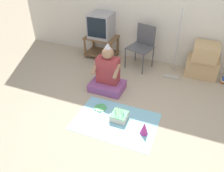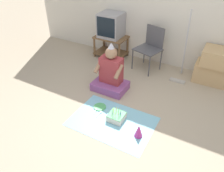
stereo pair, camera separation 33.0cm
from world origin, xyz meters
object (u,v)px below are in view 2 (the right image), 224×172
at_px(cardboard_box_stack, 213,66).
at_px(birthday_cake, 116,117).
at_px(folding_chair, 151,45).
at_px(person_seated, 111,75).
at_px(party_hat_blue, 139,131).
at_px(tv, 111,25).
at_px(paper_plate, 100,107).
at_px(dust_mop, 182,61).

height_order(cardboard_box_stack, birthday_cake, cardboard_box_stack).
bearing_deg(folding_chair, person_seated, -106.77).
xyz_separation_m(cardboard_box_stack, person_seated, (-1.48, -1.09, -0.03)).
distance_m(folding_chair, person_seated, 1.09).
height_order(birthday_cake, party_hat_blue, party_hat_blue).
height_order(tv, paper_plate, tv).
bearing_deg(birthday_cake, party_hat_blue, -19.23).
bearing_deg(tv, paper_plate, -66.52).
height_order(folding_chair, dust_mop, dust_mop).
xyz_separation_m(birthday_cake, paper_plate, (-0.36, 0.12, -0.04)).
height_order(birthday_cake, paper_plate, birthday_cake).
distance_m(dust_mop, paper_plate, 1.71).
bearing_deg(birthday_cake, person_seated, 125.08).
bearing_deg(tv, party_hat_blue, -52.25).
bearing_deg(tv, person_seated, -61.18).
bearing_deg(birthday_cake, dust_mop, 71.69).
bearing_deg(cardboard_box_stack, dust_mop, -157.42).
distance_m(cardboard_box_stack, person_seated, 1.84).
relative_size(folding_chair, birthday_cake, 3.67).
xyz_separation_m(person_seated, party_hat_blue, (0.87, -0.80, -0.18)).
distance_m(tv, folding_chair, 0.96).
bearing_deg(folding_chair, paper_plate, -97.51).
bearing_deg(birthday_cake, folding_chair, 95.14).
bearing_deg(dust_mop, tv, 171.35).
relative_size(dust_mop, birthday_cake, 5.73).
relative_size(cardboard_box_stack, paper_plate, 3.28).
bearing_deg(party_hat_blue, cardboard_box_stack, 72.25).
bearing_deg(dust_mop, party_hat_blue, -93.39).
height_order(tv, folding_chair, tv).
relative_size(folding_chair, dust_mop, 0.64).
bearing_deg(paper_plate, dust_mop, 58.60).
bearing_deg(dust_mop, paper_plate, -121.40).
xyz_separation_m(tv, birthday_cake, (1.08, -1.78, -0.65)).
height_order(tv, party_hat_blue, tv).
relative_size(person_seated, paper_plate, 4.39).
xyz_separation_m(folding_chair, dust_mop, (0.66, -0.15, -0.10)).
relative_size(person_seated, birthday_cake, 3.73).
distance_m(folding_chair, birthday_cake, 1.75).
relative_size(tv, person_seated, 0.58).
height_order(tv, birthday_cake, tv).
distance_m(dust_mop, birthday_cake, 1.66).
bearing_deg(paper_plate, folding_chair, 82.49).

